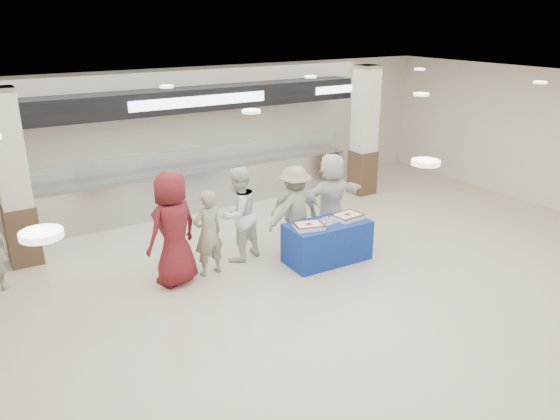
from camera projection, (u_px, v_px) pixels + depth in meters
ground at (337, 301)px, 8.75m from camera, size 14.00×14.00×0.00m
serving_line at (197, 159)px, 12.68m from camera, size 8.70×0.85×2.80m
column_left at (14, 183)px, 9.61m from camera, size 0.55×0.55×3.20m
column_right at (364, 134)px, 13.58m from camera, size 0.55×0.55×3.20m
display_table at (327, 242)px, 10.08m from camera, size 1.57×0.82×0.75m
sheet_cake_left at (309, 226)px, 9.68m from camera, size 0.57×0.49×0.10m
sheet_cake_right at (348, 216)px, 10.13m from camera, size 0.54×0.44×0.10m
cupcake_tray at (325, 221)px, 9.93m from camera, size 0.45×0.37×0.07m
civilian_maroon at (173, 229)px, 9.04m from camera, size 1.11×0.91×1.97m
soldier_a at (208, 233)px, 9.42m from camera, size 0.60×0.43×1.55m
chef_tall at (238, 214)px, 9.98m from camera, size 1.03×0.90×1.78m
chef_short at (296, 212)px, 10.31m from camera, size 1.04×0.75×1.64m
soldier_b at (295, 210)px, 10.27m from camera, size 1.16×0.72×1.71m
civilian_white at (331, 198)px, 10.79m from camera, size 1.71×0.61×1.82m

